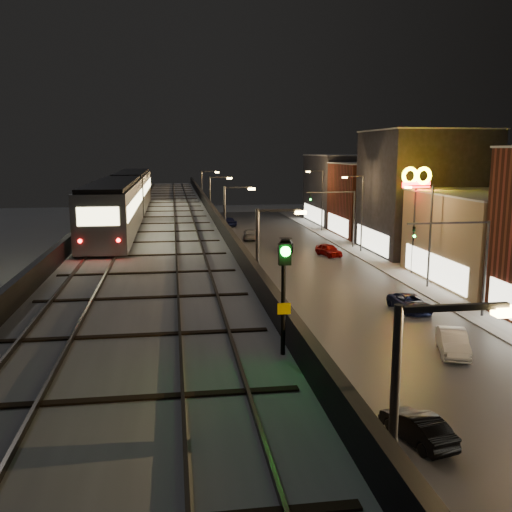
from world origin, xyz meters
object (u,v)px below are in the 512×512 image
subway_train (125,197)px  rail_signal (284,277)px  car_onc_red (329,250)px  car_near_white (417,428)px  car_mid_silver (233,265)px  car_onc_white (286,246)px  car_taxi (333,420)px  car_far_white (227,222)px  car_onc_silver (453,343)px  car_onc_dark (410,304)px  car_mid_dark (251,235)px

subway_train → rail_signal: subway_train is taller
car_onc_red → subway_train: bearing=-157.2°
car_near_white → subway_train: bearing=-75.9°
car_mid_silver → car_onc_white: 12.54m
car_onc_white → car_near_white: bearing=-82.5°
car_near_white → car_onc_red: 41.88m
car_mid_silver → car_onc_white: size_ratio=0.99×
subway_train → rail_signal: size_ratio=11.63×
subway_train → car_taxi: bearing=-67.3°
car_mid_silver → car_far_white: size_ratio=1.02×
car_onc_white → car_onc_silver: bearing=-73.5°
car_taxi → car_mid_silver: bearing=-86.2°
subway_train → car_onc_silver: size_ratio=7.87×
rail_signal → car_onc_silver: rail_signal is taller
car_taxi → car_onc_white: bearing=-96.0°
car_onc_dark → car_mid_dark: bearing=96.9°
car_near_white → car_onc_silver: 11.37m
car_onc_white → car_onc_dark: bearing=-69.3°
car_onc_white → car_mid_dark: bearing=118.8°
car_mid_silver → car_mid_dark: car_mid_dark is taller
car_mid_silver → car_onc_white: (7.39, 10.13, 0.04)m
rail_signal → car_onc_white: bearing=78.6°
car_onc_silver → subway_train: bearing=160.2°
car_mid_dark → rail_signal: bearing=92.0°
car_onc_dark → car_mid_silver: bearing=120.7°
rail_signal → car_far_white: size_ratio=0.67×
car_far_white → car_taxi: bearing=70.0°
car_onc_white → car_far_white: bearing=113.1°
car_mid_dark → car_mid_silver: bearing=86.1°
subway_train → car_mid_dark: (13.92, 29.38, -7.56)m
car_onc_dark → car_onc_red: bearing=85.7°
car_taxi → car_onc_dark: 20.47m
car_mid_silver → car_onc_red: size_ratio=1.10×
rail_signal → car_taxi: (3.70, 7.85, -8.02)m
subway_train → car_onc_white: 27.10m
rail_signal → car_onc_red: size_ratio=0.72×
car_taxi → car_onc_silver: car_onc_silver is taller
car_onc_silver → car_onc_red: (1.29, 31.74, -0.02)m
car_onc_silver → car_onc_red: size_ratio=1.06×
car_taxi → car_mid_silver: (-0.68, 33.91, -0.05)m
car_taxi → car_onc_white: size_ratio=0.87×
rail_signal → car_taxi: 11.82m
rail_signal → car_taxi: rail_signal is taller
subway_train → car_onc_white: bearing=49.7°
car_far_white → car_onc_silver: car_far_white is taller
car_mid_silver → car_onc_dark: size_ratio=1.02×
car_near_white → car_onc_white: bearing=-108.1°
car_mid_dark → car_onc_silver: bearing=106.2°
car_taxi → car_onc_dark: (10.86, 17.35, -0.06)m
car_taxi → car_onc_dark: size_ratio=0.89×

